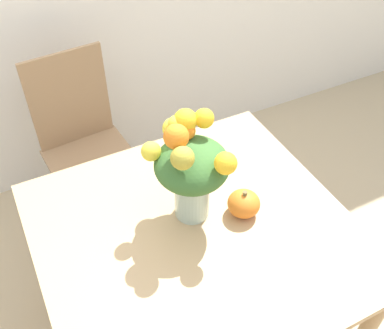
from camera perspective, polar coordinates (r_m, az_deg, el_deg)
The scene contains 5 objects.
ground_plane at distance 2.25m, azimuth 0.39°, elevation -20.14°, with size 12.00×12.00×0.00m, color tan.
dining_table at distance 1.70m, azimuth 0.49°, elevation -10.47°, with size 1.10×1.06×0.74m.
flower_vase at distance 1.52m, azimuth -0.19°, elevation -0.35°, with size 0.28×0.32×0.43m.
pumpkin at distance 1.66m, azimuth 6.65°, elevation -5.02°, with size 0.12×0.12×0.11m.
dining_chair_near_window at distance 2.37m, azimuth -13.34°, elevation 2.28°, with size 0.45×0.45×0.98m.
Camera 1 is at (-0.47, -0.89, 2.01)m, focal length 42.00 mm.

